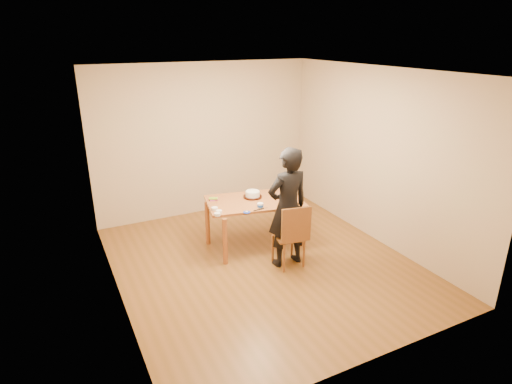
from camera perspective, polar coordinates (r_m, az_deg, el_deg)
name	(u,v)px	position (r m, az deg, el deg)	size (l,w,h in m)	color
room_shell	(252,168)	(6.05, -0.52, 3.21)	(4.00, 4.50, 2.70)	brown
dining_table	(255,201)	(6.52, -0.20, -1.26)	(1.43, 0.85, 0.04)	brown
dining_chair	(289,236)	(6.08, 4.36, -5.88)	(0.38, 0.38, 0.04)	brown
cake_plate	(253,197)	(6.63, -0.45, -0.62)	(0.29, 0.29, 0.02)	#B72C0C
cake	(253,194)	(6.62, -0.46, -0.25)	(0.22, 0.22, 0.07)	white
frosting_dome	(253,191)	(6.60, -0.46, 0.14)	(0.22, 0.22, 0.03)	white
frosting_tub	(260,206)	(6.21, 0.58, -1.83)	(0.09, 0.09, 0.08)	white
frosting_lid	(247,212)	(6.08, -1.24, -2.72)	(0.10, 0.10, 0.01)	#1830A1
frosting_dollop	(247,211)	(6.07, -1.24, -2.60)	(0.04, 0.04, 0.02)	white
ramekin_green	(219,212)	(6.07, -4.95, -2.64)	(0.09, 0.09, 0.04)	white
ramekin_yellow	(215,209)	(6.18, -5.54, -2.23)	(0.09, 0.09, 0.04)	white
ramekin_multi	(217,214)	(5.99, -5.19, -2.99)	(0.09, 0.09, 0.04)	white
candy_box_pink	(214,200)	(6.55, -5.65, -1.02)	(0.12, 0.06, 0.02)	#DD3488
candy_box_green	(213,198)	(6.54, -5.71, -0.86)	(0.13, 0.06, 0.02)	green
spatula	(259,210)	(6.17, 0.37, -2.36)	(0.18, 0.02, 0.01)	black
person	(288,208)	(5.95, 4.24, -2.11)	(0.63, 0.41, 1.73)	black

